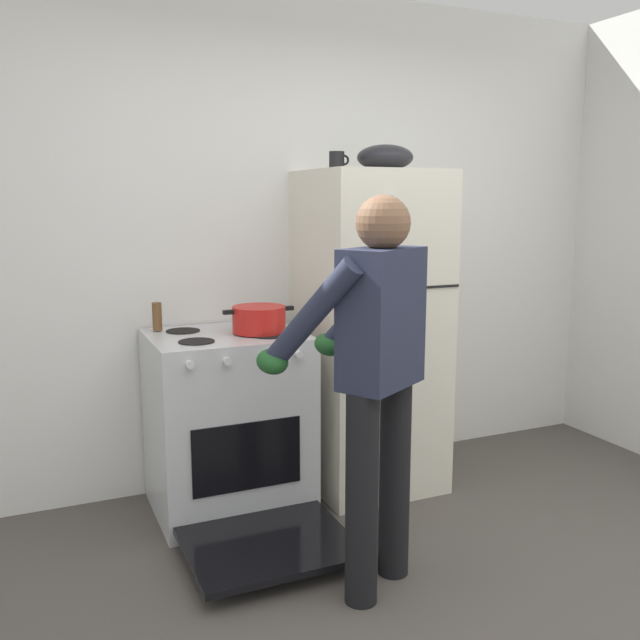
{
  "coord_description": "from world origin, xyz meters",
  "views": [
    {
      "loc": [
        -1.34,
        -1.69,
        1.58
      ],
      "look_at": [
        -0.01,
        1.32,
        1.0
      ],
      "focal_mm": 38.35,
      "sensor_mm": 36.0,
      "label": 1
    }
  ],
  "objects": [
    {
      "name": "kitchen_wall_back",
      "position": [
        0.0,
        1.95,
        1.35
      ],
      "size": [
        6.0,
        0.1,
        2.7
      ],
      "primitive_type": "cube",
      "color": "white",
      "rests_on": "ground"
    },
    {
      "name": "refrigerator",
      "position": [
        0.39,
        1.57,
        0.87
      ],
      "size": [
        0.68,
        0.72,
        1.73
      ],
      "color": "silver",
      "rests_on": "ground"
    },
    {
      "name": "pepper_mill",
      "position": [
        -0.72,
        1.77,
        1.0
      ],
      "size": [
        0.05,
        0.05,
        0.14
      ],
      "primitive_type": "cylinder",
      "color": "brown",
      "rests_on": "stove_range"
    },
    {
      "name": "mixing_bowl",
      "position": [
        0.47,
        1.57,
        1.8
      ],
      "size": [
        0.3,
        0.3,
        0.13
      ],
      "primitive_type": "ellipsoid",
      "color": "black",
      "rests_on": "refrigerator"
    },
    {
      "name": "coffee_mug",
      "position": [
        0.22,
        1.62,
        1.78
      ],
      "size": [
        0.11,
        0.08,
        0.1
      ],
      "color": "black",
      "rests_on": "refrigerator"
    },
    {
      "name": "stove_range",
      "position": [
        -0.42,
        1.55,
        0.45
      ],
      "size": [
        0.76,
        1.23,
        0.92
      ],
      "color": "silver",
      "rests_on": "ground"
    },
    {
      "name": "person_cook",
      "position": [
        -0.09,
        0.62,
        0.95
      ],
      "size": [
        0.66,
        0.7,
        1.6
      ],
      "color": "black",
      "rests_on": "ground"
    },
    {
      "name": "red_pot",
      "position": [
        -0.26,
        1.52,
        0.99
      ],
      "size": [
        0.37,
        0.27,
        0.13
      ],
      "color": "red",
      "rests_on": "stove_range"
    }
  ]
}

